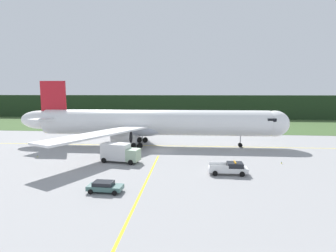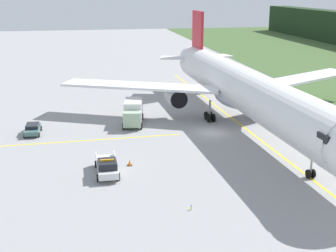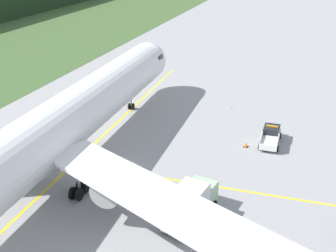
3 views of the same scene
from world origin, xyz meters
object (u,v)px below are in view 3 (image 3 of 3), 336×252
(ops_pickup_truck, at_px, (271,136))
(apron_cone, at_px, (246,144))
(catering_truck, at_px, (190,203))
(airliner, at_px, (57,129))

(ops_pickup_truck, xyz_separation_m, apron_cone, (-2.05, 2.56, -0.58))
(catering_truck, bearing_deg, airliner, 77.47)
(airliner, bearing_deg, apron_cone, -53.47)
(apron_cone, bearing_deg, ops_pickup_truck, -51.30)
(airliner, bearing_deg, catering_truck, -102.53)
(catering_truck, relative_size, apron_cone, 10.28)
(ops_pickup_truck, distance_m, catering_truck, 18.62)
(ops_pickup_truck, bearing_deg, airliner, 126.82)
(ops_pickup_truck, bearing_deg, apron_cone, 128.70)
(apron_cone, bearing_deg, airliner, 126.53)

